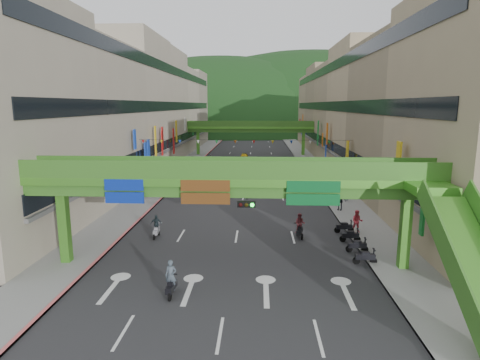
% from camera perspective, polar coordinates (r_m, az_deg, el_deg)
% --- Properties ---
extents(ground, '(320.00, 320.00, 0.00)m').
position_cam_1_polar(ground, '(21.48, -2.33, -18.35)').
color(ground, black).
rests_on(ground, ground).
extents(road_slab, '(18.00, 140.00, 0.02)m').
position_cam_1_polar(road_slab, '(69.52, 1.22, 2.05)').
color(road_slab, '#28282B').
rests_on(road_slab, ground).
extents(sidewalk_left, '(4.00, 140.00, 0.15)m').
position_cam_1_polar(sidewalk_left, '(70.64, -7.75, 2.14)').
color(sidewalk_left, gray).
rests_on(sidewalk_left, ground).
extents(sidewalk_right, '(4.00, 140.00, 0.15)m').
position_cam_1_polar(sidewalk_right, '(70.11, 10.25, 2.00)').
color(sidewalk_right, gray).
rests_on(sidewalk_right, ground).
extents(curb_left, '(0.20, 140.00, 0.18)m').
position_cam_1_polar(curb_left, '(70.32, -6.22, 2.15)').
color(curb_left, '#CC5959').
rests_on(curb_left, ground).
extents(curb_right, '(0.20, 140.00, 0.18)m').
position_cam_1_polar(curb_right, '(69.88, 8.70, 2.04)').
color(curb_right, gray).
rests_on(curb_right, ground).
extents(building_row_left, '(12.80, 95.00, 19.00)m').
position_cam_1_polar(building_row_left, '(71.75, -14.27, 9.57)').
color(building_row_left, '#9E937F').
rests_on(building_row_left, ground).
extents(building_row_right, '(12.80, 95.00, 19.00)m').
position_cam_1_polar(building_row_right, '(70.85, 16.96, 9.43)').
color(building_row_right, gray).
rests_on(building_row_right, ground).
extents(overpass_near, '(28.00, 12.27, 7.10)m').
position_cam_1_polar(overpass_near, '(24.66, 0.82, -1.54)').
color(overpass_near, '#4C9E2D').
rests_on(overpass_near, ground).
extents(overpass_far, '(28.00, 2.20, 7.10)m').
position_cam_1_polar(overpass_far, '(83.88, 1.49, 7.23)').
color(overpass_far, '#4C9E2D').
rests_on(overpass_far, ground).
extents(hill_left, '(168.00, 140.00, 112.00)m').
position_cam_1_polar(hill_left, '(179.79, -2.71, 7.32)').
color(hill_left, '#1C4419').
rests_on(hill_left, ground).
extents(hill_right, '(208.00, 176.00, 128.00)m').
position_cam_1_polar(hill_right, '(200.35, 9.40, 7.54)').
color(hill_right, '#1C4419').
rests_on(hill_right, ground).
extents(bunting_string, '(26.00, 0.36, 0.47)m').
position_cam_1_polar(bunting_string, '(48.95, 0.65, 5.43)').
color(bunting_string, black).
rests_on(bunting_string, ground).
extents(scooter_rider_near, '(0.65, 1.60, 2.08)m').
position_cam_1_polar(scooter_rider_near, '(22.98, -9.78, -13.78)').
color(scooter_rider_near, black).
rests_on(scooter_rider_near, ground).
extents(scooter_rider_mid, '(0.93, 1.58, 2.00)m').
position_cam_1_polar(scooter_rider_mid, '(32.24, 8.51, -6.40)').
color(scooter_rider_mid, black).
rests_on(scooter_rider_mid, ground).
extents(scooter_rider_left, '(0.92, 1.60, 1.87)m').
position_cam_1_polar(scooter_rider_left, '(32.68, -11.82, -6.48)').
color(scooter_rider_left, gray).
rests_on(scooter_rider_left, ground).
extents(scooter_rider_far, '(0.95, 1.60, 2.21)m').
position_cam_1_polar(scooter_rider_far, '(67.77, -4.22, 2.76)').
color(scooter_rider_far, maroon).
rests_on(scooter_rider_far, ground).
extents(parked_scooter_row, '(1.60, 7.15, 1.08)m').
position_cam_1_polar(parked_scooter_row, '(31.19, 15.84, -8.26)').
color(parked_scooter_row, black).
rests_on(parked_scooter_row, ground).
extents(car_silver, '(2.29, 4.85, 1.54)m').
position_cam_1_polar(car_silver, '(55.17, -5.88, 0.53)').
color(car_silver, '#95959B').
rests_on(car_silver, ground).
extents(car_yellow, '(1.53, 3.70, 1.25)m').
position_cam_1_polar(car_yellow, '(76.85, 0.60, 3.34)').
color(car_yellow, '#BB9310').
rests_on(car_yellow, ground).
extents(pedestrian_red, '(1.02, 0.87, 1.83)m').
position_cam_1_polar(pedestrian_red, '(34.24, 16.31, -5.89)').
color(pedestrian_red, '#C7313F').
rests_on(pedestrian_red, ground).
extents(pedestrian_dark, '(1.19, 0.87, 1.88)m').
position_cam_1_polar(pedestrian_dark, '(40.88, 14.02, -3.07)').
color(pedestrian_dark, black).
rests_on(pedestrian_dark, ground).
extents(pedestrian_blue, '(0.87, 0.63, 1.74)m').
position_cam_1_polar(pedestrian_blue, '(45.13, 14.89, -1.92)').
color(pedestrian_blue, '#29314C').
rests_on(pedestrian_blue, ground).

